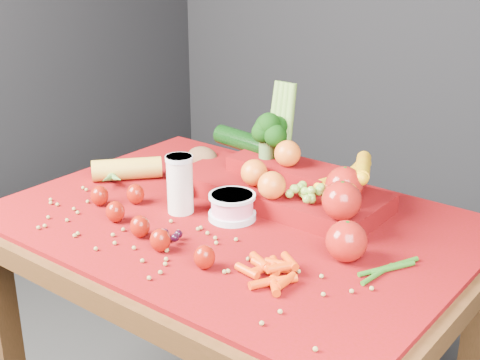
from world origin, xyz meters
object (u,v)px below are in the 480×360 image
Objects in this scene: table at (235,260)px; milk_glass at (180,182)px; yogurt_bowl at (232,206)px; produce_mound at (291,180)px.

milk_glass is (-0.12, -0.05, 0.18)m from table.
milk_glass is at bearing -159.47° from yogurt_bowl.
produce_mound is (0.05, 0.15, 0.17)m from table.
produce_mound reaches higher than yogurt_bowl.
milk_glass is at bearing -158.42° from table.
yogurt_bowl reaches higher than table.
produce_mound is at bearing 71.44° from table.
milk_glass is 1.26× the size of yogurt_bowl.
produce_mound reaches higher than milk_glass.
milk_glass is 0.13m from yogurt_bowl.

